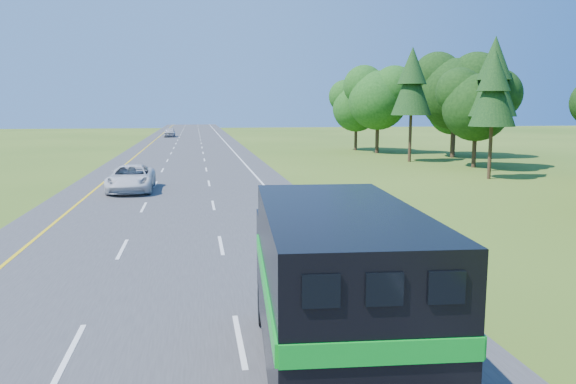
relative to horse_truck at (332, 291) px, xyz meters
name	(u,v)px	position (x,y,z in m)	size (l,w,h in m)	color
road	(185,166)	(-3.35, 41.49, -1.92)	(15.00, 260.00, 0.04)	#38383A
lane_markings	(185,166)	(-3.35, 41.49, -1.90)	(11.15, 260.00, 0.01)	yellow
horse_truck	(332,291)	(0.00, 0.00, 0.00)	(3.06, 8.19, 3.56)	black
white_suv	(131,178)	(-6.44, 26.65, -1.09)	(2.71, 5.87, 1.63)	silver
far_car	(170,132)	(-6.91, 94.28, -1.07)	(1.97, 4.90, 1.67)	#ACACB3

